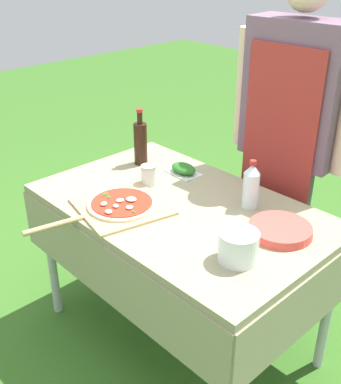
# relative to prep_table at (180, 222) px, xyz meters

# --- Properties ---
(ground_plane) EXTENTS (12.00, 12.00, 0.00)m
(ground_plane) POSITION_rel_prep_table_xyz_m (0.00, 0.00, -0.68)
(ground_plane) COLOR #386B23
(prep_table) EXTENTS (1.32, 0.83, 0.77)m
(prep_table) POSITION_rel_prep_table_xyz_m (0.00, 0.00, 0.00)
(prep_table) COLOR gray
(prep_table) RESTS_ON ground
(person_cook) EXTENTS (0.65, 0.23, 1.72)m
(person_cook) POSITION_rel_prep_table_xyz_m (0.14, 0.59, 0.34)
(person_cook) COLOR #4C4C51
(person_cook) RESTS_ON ground
(pizza_on_peel) EXTENTS (0.43, 0.64, 0.05)m
(pizza_on_peel) POSITION_rel_prep_table_xyz_m (-0.16, -0.22, 0.10)
(pizza_on_peel) COLOR tan
(pizza_on_peel) RESTS_ON prep_table
(oil_bottle) EXTENTS (0.07, 0.07, 0.29)m
(oil_bottle) POSITION_rel_prep_table_xyz_m (-0.46, 0.17, 0.20)
(oil_bottle) COLOR black
(oil_bottle) RESTS_ON prep_table
(water_bottle) EXTENTS (0.07, 0.07, 0.22)m
(water_bottle) POSITION_rel_prep_table_xyz_m (0.22, 0.21, 0.19)
(water_bottle) COLOR silver
(water_bottle) RESTS_ON prep_table
(herb_container) EXTENTS (0.18, 0.12, 0.05)m
(herb_container) POSITION_rel_prep_table_xyz_m (-0.22, 0.24, 0.11)
(herb_container) COLOR silver
(herb_container) RESTS_ON prep_table
(mixing_tub) EXTENTS (0.15, 0.15, 0.12)m
(mixing_tub) POSITION_rel_prep_table_xyz_m (0.44, -0.14, 0.15)
(mixing_tub) COLOR silver
(mixing_tub) RESTS_ON prep_table
(plate_stack) EXTENTS (0.26, 0.26, 0.03)m
(plate_stack) POSITION_rel_prep_table_xyz_m (0.44, 0.12, 0.11)
(plate_stack) COLOR #DB4C42
(plate_stack) RESTS_ON prep_table
(sauce_jar) EXTENTS (0.07, 0.07, 0.10)m
(sauce_jar) POSITION_rel_prep_table_xyz_m (-0.24, 0.03, 0.13)
(sauce_jar) COLOR silver
(sauce_jar) RESTS_ON prep_table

